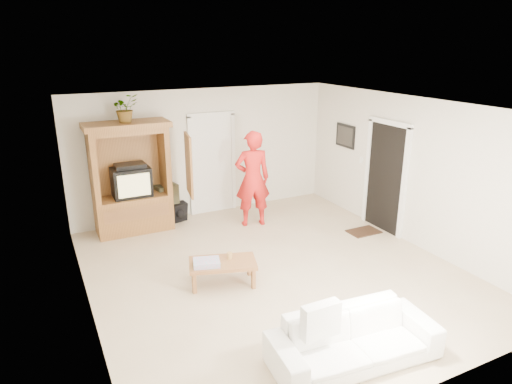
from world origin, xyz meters
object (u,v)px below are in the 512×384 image
man (253,179)px  coffee_table (223,264)px  sofa (354,339)px  armoire (133,185)px

man → coffee_table: man is taller
sofa → coffee_table: 2.36m
man → sofa: bearing=92.3°
man → coffee_table: bearing=66.0°
armoire → man: size_ratio=1.11×
armoire → man: bearing=-19.2°
man → coffee_table: size_ratio=1.71×
coffee_table → sofa: bearing=-56.2°
coffee_table → man: bearing=70.7°
armoire → sofa: armoire is taller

